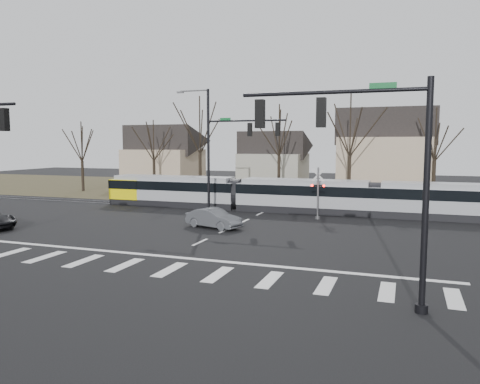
% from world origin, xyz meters
% --- Properties ---
extents(ground, '(140.00, 140.00, 0.00)m').
position_xyz_m(ground, '(0.00, 0.00, 0.00)').
color(ground, black).
extents(grass_verge, '(140.00, 28.00, 0.01)m').
position_xyz_m(grass_verge, '(0.00, 32.00, 0.01)').
color(grass_verge, '#38331E').
rests_on(grass_verge, ground).
extents(crosswalk, '(27.00, 2.60, 0.01)m').
position_xyz_m(crosswalk, '(0.00, -4.00, 0.01)').
color(crosswalk, silver).
rests_on(crosswalk, ground).
extents(stop_line, '(28.00, 0.35, 0.01)m').
position_xyz_m(stop_line, '(0.00, -1.80, 0.01)').
color(stop_line, silver).
rests_on(stop_line, ground).
extents(lane_dashes, '(0.18, 30.00, 0.01)m').
position_xyz_m(lane_dashes, '(0.00, 16.00, 0.01)').
color(lane_dashes, silver).
rests_on(lane_dashes, ground).
extents(rail_pair, '(90.00, 1.52, 0.06)m').
position_xyz_m(rail_pair, '(0.00, 15.80, 0.03)').
color(rail_pair, '#59595E').
rests_on(rail_pair, ground).
extents(tram, '(36.71, 2.73, 2.78)m').
position_xyz_m(tram, '(3.14, 16.00, 1.52)').
color(tram, gray).
rests_on(tram, ground).
extents(sedan, '(3.69, 4.87, 1.35)m').
position_xyz_m(sedan, '(-1.08, 6.61, 0.67)').
color(sedan, '#4D4F54').
rests_on(sedan, ground).
extents(signal_pole_near_right, '(6.72, 0.44, 8.00)m').
position_xyz_m(signal_pole_near_right, '(10.11, -6.00, 5.17)').
color(signal_pole_near_right, black).
rests_on(signal_pole_near_right, ground).
extents(signal_pole_far, '(9.28, 0.44, 10.20)m').
position_xyz_m(signal_pole_far, '(-2.41, 12.50, 5.70)').
color(signal_pole_far, black).
rests_on(signal_pole_far, ground).
extents(rail_crossing_signal, '(1.08, 0.36, 4.00)m').
position_xyz_m(rail_crossing_signal, '(5.00, 12.79, 1.89)').
color(rail_crossing_signal, '#59595B').
rests_on(rail_crossing_signal, ground).
extents(tree_row, '(59.20, 7.20, 10.00)m').
position_xyz_m(tree_row, '(2.00, 26.00, 5.00)').
color(tree_row, black).
rests_on(tree_row, ground).
extents(house_a, '(9.72, 8.64, 8.60)m').
position_xyz_m(house_a, '(-20.00, 34.00, 4.46)').
color(house_a, tan).
rests_on(house_a, ground).
extents(house_b, '(8.64, 7.56, 7.65)m').
position_xyz_m(house_b, '(-5.00, 36.00, 3.97)').
color(house_b, gray).
rests_on(house_b, ground).
extents(house_c, '(10.80, 8.64, 10.10)m').
position_xyz_m(house_c, '(9.00, 33.00, 5.23)').
color(house_c, tan).
rests_on(house_c, ground).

